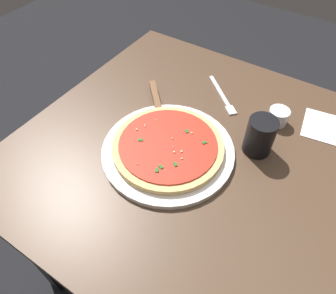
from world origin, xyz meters
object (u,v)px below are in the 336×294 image
pizza (168,146)px  cup_tall_drink (260,136)px  pizza_server (158,105)px  serving_plate (168,150)px  cup_small_sauce (278,117)px  fork (223,97)px  napkin_folded_right (327,128)px

pizza → cup_tall_drink: (-0.13, 0.19, 0.03)m
pizza_server → cup_tall_drink: bearing=92.6°
serving_plate → cup_small_sauce: bearing=142.6°
cup_tall_drink → cup_small_sauce: bearing=175.6°
fork → pizza_server: bearing=-40.8°
cup_small_sauce → fork: size_ratio=0.37×
serving_plate → pizza: bearing=39.1°
cup_tall_drink → fork: bearing=-130.8°
pizza → serving_plate: bearing=-140.9°
serving_plate → pizza: pizza is taller
cup_small_sauce → fork: cup_small_sauce is taller
cup_small_sauce → napkin_folded_right: 0.14m
pizza → pizza_server: (-0.12, -0.11, -0.00)m
napkin_folded_right → fork: size_ratio=0.84×
napkin_folded_right → pizza_server: bearing=-66.0°
cup_tall_drink → fork: size_ratio=0.67×
serving_plate → cup_tall_drink: 0.23m
cup_small_sauce → napkin_folded_right: cup_small_sauce is taller
pizza → cup_small_sauce: bearing=142.6°
pizza_server → cup_tall_drink: size_ratio=1.89×
serving_plate → pizza_server: size_ratio=1.78×
serving_plate → pizza: size_ratio=1.20×
pizza_server → pizza: bearing=43.4°
pizza_server → napkin_folded_right: (-0.19, 0.43, -0.02)m
pizza_server → serving_plate: bearing=43.4°
pizza → pizza_server: 0.16m
napkin_folded_right → pizza: bearing=-46.0°
pizza_server → cup_tall_drink: 0.30m
pizza → fork: size_ratio=1.89×
cup_tall_drink → fork: cup_tall_drink is taller
cup_tall_drink → cup_small_sauce: size_ratio=1.81×
fork → cup_tall_drink: bearing=49.2°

